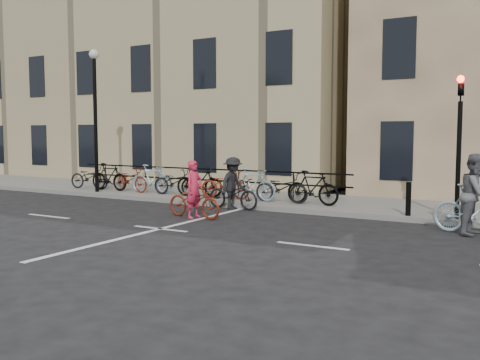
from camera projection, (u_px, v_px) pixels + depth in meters
The scene contains 10 objects.
ground at pixel (160, 229), 13.12m from camera, with size 120.00×120.00×0.00m, color black.
sidewalk at pixel (176, 193), 20.28m from camera, with size 46.00×4.00×0.15m, color slate.
building_west at pixel (179, 80), 28.36m from camera, with size 20.00×10.00×10.00m, color tan.
traffic_light at pixel (459, 129), 13.57m from camera, with size 0.18×0.30×3.90m.
lamp_post at pixel (95, 102), 19.84m from camera, with size 0.36×0.36×5.28m.
bollard_east at pixel (408, 199), 14.25m from camera, with size 0.14×0.14×0.90m, color black.
parked_bikes at pixel (187, 182), 18.81m from camera, with size 11.45×1.23×1.05m.
cyclist_pink at pixel (194, 198), 14.80m from camera, with size 1.85×0.81×1.60m.
cyclist_grey at pixel (476, 202), 12.28m from camera, with size 2.01×1.01×1.88m.
cyclist_dark at pixel (233, 189), 16.55m from camera, with size 1.86×1.09×1.61m.
Camera 1 is at (8.16, -10.26, 2.34)m, focal length 40.00 mm.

